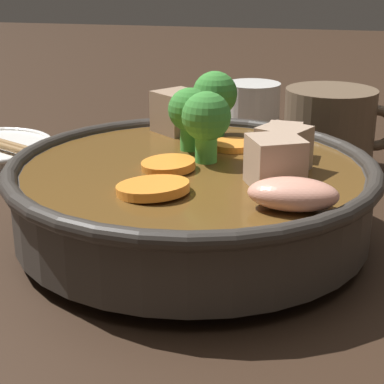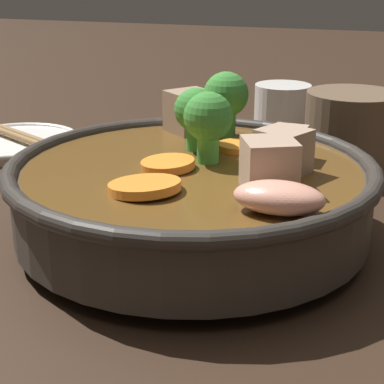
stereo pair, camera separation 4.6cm
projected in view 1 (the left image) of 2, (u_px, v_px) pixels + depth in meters
ground_plane at (192, 241)px, 0.48m from camera, size 3.00×3.00×0.00m
stirfry_bowl at (194, 188)px, 0.46m from camera, size 0.27×0.27×0.11m
tea_cup at (253, 105)px, 0.78m from camera, size 0.07×0.07×0.05m
dark_mug at (330, 130)px, 0.63m from camera, size 0.11×0.09×0.08m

